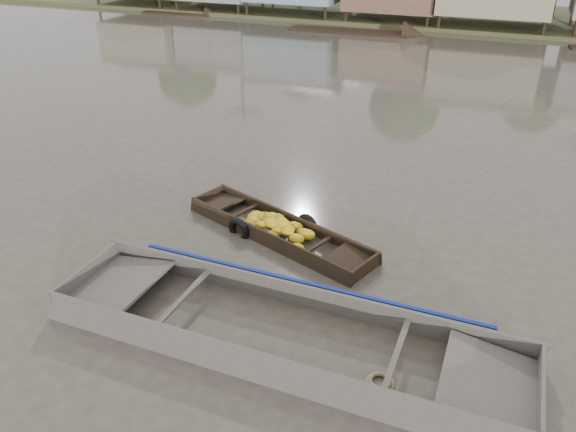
% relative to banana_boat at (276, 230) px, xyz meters
% --- Properties ---
extents(ground, '(120.00, 120.00, 0.00)m').
position_rel_banana_boat_xyz_m(ground, '(0.30, -1.31, -0.12)').
color(ground, '#453F35').
rests_on(ground, ground).
extents(banana_boat, '(5.08, 2.84, 0.68)m').
position_rel_banana_boat_xyz_m(banana_boat, '(0.00, 0.00, 0.00)').
color(banana_boat, black).
rests_on(banana_boat, ground).
extents(viewer_boat, '(8.56, 2.34, 0.69)m').
position_rel_banana_boat_xyz_m(viewer_boat, '(1.53, -3.33, -0.04)').
color(viewer_boat, '#49433E').
rests_on(viewer_boat, ground).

